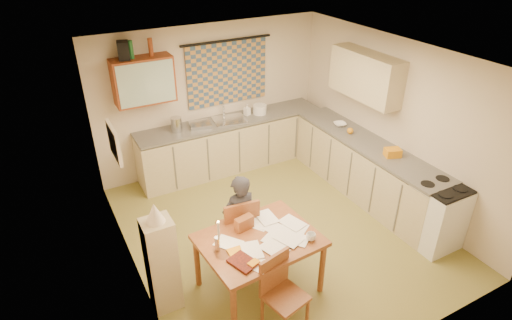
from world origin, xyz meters
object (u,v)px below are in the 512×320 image
stove (436,216)px  person (240,221)px  counter_right (365,169)px  dining_table (259,263)px  shelf_stand (162,265)px  counter_back (232,144)px  chair_far (238,240)px

stove → person: (-2.46, 0.94, 0.18)m
counter_right → person: (-2.46, -0.48, 0.19)m
dining_table → person: person is taller
shelf_stand → stove: bearing=-11.1°
counter_back → shelf_stand: shelf_stand is taller
counter_right → stove: size_ratio=3.22×
stove → dining_table: stove is taller
counter_right → person: 2.52m
dining_table → shelf_stand: 1.12m
counter_right → counter_back: bearing=129.7°
stove → shelf_stand: size_ratio=0.77×
chair_far → shelf_stand: shelf_stand is taller
stove → shelf_stand: bearing=168.9°
stove → person: bearing=159.1°
chair_far → counter_back: bearing=-107.1°
counter_back → counter_right: 2.32m
dining_table → counter_right: bearing=18.4°
counter_back → chair_far: chair_far is taller
counter_right → stove: bearing=-90.0°
counter_right → dining_table: (-2.48, -1.01, -0.07)m
shelf_stand → dining_table: bearing=-15.0°
counter_back → dining_table: counter_back is taller
chair_far → shelf_stand: bearing=22.3°
stove → chair_far: (-2.47, 0.99, -0.15)m
chair_far → counter_right: bearing=-163.2°
stove → dining_table: size_ratio=0.67×
counter_back → person: 2.48m
person → dining_table: bearing=85.1°
counter_right → stove: 1.43m
counter_back → shelf_stand: (-2.06, -2.51, 0.14)m
stove → shelf_stand: (-3.54, 0.70, 0.14)m
stove → shelf_stand: shelf_stand is taller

